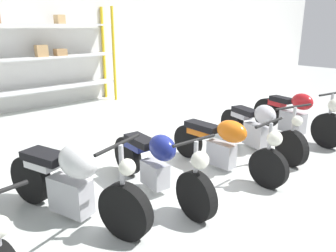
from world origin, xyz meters
TOP-DOWN VIEW (x-y plane):
  - ground_plane at (0.00, 0.00)m, footprint 30.00×30.00m
  - back_wall at (0.00, 5.81)m, footprint 30.00×0.08m
  - shelving_rack at (-0.27, 5.43)m, footprint 5.06×0.63m
  - motorcycle_white at (-1.74, 0.11)m, footprint 0.90×2.06m
  - motorcycle_blue at (-0.65, -0.11)m, footprint 0.60×2.13m
  - motorcycle_orange at (0.59, -0.24)m, footprint 0.64×2.09m
  - motorcycle_silver at (1.74, -0.10)m, footprint 0.91×2.07m
  - motorcycle_red at (2.94, -0.20)m, footprint 0.74×2.11m

SIDE VIEW (x-z plane):
  - ground_plane at x=0.00m, z-range 0.00..0.00m
  - motorcycle_silver at x=1.74m, z-range -0.07..0.91m
  - motorcycle_orange at x=0.59m, z-range -0.04..0.91m
  - motorcycle_blue at x=-0.65m, z-range -0.05..0.92m
  - motorcycle_red at x=2.94m, z-range -0.07..0.96m
  - motorcycle_white at x=-1.74m, z-range -0.06..1.00m
  - shelving_rack at x=-0.27m, z-range 0.12..2.81m
  - back_wall at x=0.00m, z-range 0.00..3.60m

